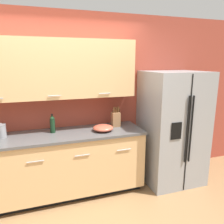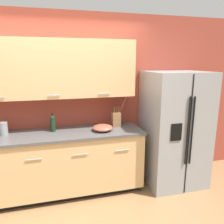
% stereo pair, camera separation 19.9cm
% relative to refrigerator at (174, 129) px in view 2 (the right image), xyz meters
% --- Properties ---
extents(wall_back, '(10.00, 0.39, 2.60)m').
position_rel_refrigerator_xyz_m(wall_back, '(-1.67, 0.37, 0.58)').
color(wall_back, '#993D2D').
rests_on(wall_back, ground_plane).
extents(counter_unit, '(2.42, 0.64, 0.93)m').
position_rel_refrigerator_xyz_m(counter_unit, '(-1.77, 0.09, -0.40)').
color(counter_unit, black).
rests_on(counter_unit, ground_plane).
extents(refrigerator, '(0.89, 0.82, 1.76)m').
position_rel_refrigerator_xyz_m(refrigerator, '(0.00, 0.00, 0.00)').
color(refrigerator, gray).
rests_on(refrigerator, ground_plane).
extents(knife_block, '(0.14, 0.11, 0.31)m').
position_rel_refrigerator_xyz_m(knife_block, '(-0.89, 0.18, 0.17)').
color(knife_block, olive).
rests_on(knife_block, counter_unit).
extents(wine_bottle, '(0.07, 0.07, 0.27)m').
position_rel_refrigerator_xyz_m(wine_bottle, '(-1.82, 0.17, 0.18)').
color(wine_bottle, black).
rests_on(wine_bottle, counter_unit).
extents(steel_canister, '(0.11, 0.11, 0.20)m').
position_rel_refrigerator_xyz_m(steel_canister, '(-2.46, 0.16, 0.15)').
color(steel_canister, gray).
rests_on(steel_canister, counter_unit).
extents(mixing_bowl, '(0.29, 0.29, 0.09)m').
position_rel_refrigerator_xyz_m(mixing_bowl, '(-1.13, 0.02, 0.10)').
color(mixing_bowl, '#B24C38').
rests_on(mixing_bowl, counter_unit).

